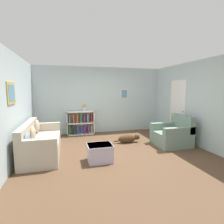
# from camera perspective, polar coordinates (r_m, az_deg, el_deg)

# --- Properties ---
(ground_plane) EXTENTS (14.00, 14.00, 0.00)m
(ground_plane) POSITION_cam_1_polar(r_m,az_deg,el_deg) (5.14, 1.18, -12.24)
(ground_plane) COLOR brown
(wall_back) EXTENTS (5.60, 0.13, 2.60)m
(wall_back) POSITION_cam_1_polar(r_m,az_deg,el_deg) (7.05, -3.88, 3.89)
(wall_back) COLOR silver
(wall_back) RESTS_ON ground_plane
(wall_left) EXTENTS (0.13, 5.00, 2.60)m
(wall_left) POSITION_cam_1_polar(r_m,az_deg,el_deg) (4.82, -29.30, 1.37)
(wall_left) COLOR silver
(wall_left) RESTS_ON ground_plane
(wall_right) EXTENTS (0.16, 5.00, 2.60)m
(wall_right) POSITION_cam_1_polar(r_m,az_deg,el_deg) (6.10, 24.84, 2.61)
(wall_right) COLOR silver
(wall_right) RESTS_ON ground_plane
(couch) EXTENTS (0.85, 2.05, 0.87)m
(couch) POSITION_cam_1_polar(r_m,az_deg,el_deg) (5.06, -22.40, -9.32)
(couch) COLOR #B7AD99
(couch) RESTS_ON ground_plane
(bookshelf) EXTENTS (1.04, 0.32, 0.91)m
(bookshelf) POSITION_cam_1_polar(r_m,az_deg,el_deg) (6.83, -10.32, -3.64)
(bookshelf) COLOR silver
(bookshelf) RESTS_ON ground_plane
(recliner_chair) EXTENTS (0.98, 0.95, 0.93)m
(recliner_chair) POSITION_cam_1_polar(r_m,az_deg,el_deg) (5.80, 19.22, -7.00)
(recliner_chair) COLOR gray
(recliner_chair) RESTS_ON ground_plane
(coffee_table) EXTENTS (0.60, 0.51, 0.41)m
(coffee_table) POSITION_cam_1_polar(r_m,az_deg,el_deg) (4.33, -4.00, -12.98)
(coffee_table) COLOR #BCB2D1
(coffee_table) RESTS_ON ground_plane
(dog) EXTENTS (0.89, 0.24, 0.27)m
(dog) POSITION_cam_1_polar(r_m,az_deg,el_deg) (5.79, 5.34, -8.60)
(dog) COLOR #472D19
(dog) RESTS_ON ground_plane
(vase) EXTENTS (0.13, 0.13, 0.26)m
(vase) POSITION_cam_1_polar(r_m,az_deg,el_deg) (6.74, -9.04, 1.56)
(vase) COLOR silver
(vase) RESTS_ON bookshelf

